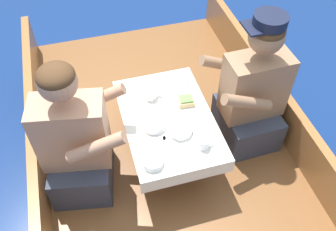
{
  "coord_description": "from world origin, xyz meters",
  "views": [
    {
      "loc": [
        -0.43,
        -1.53,
        2.46
      ],
      "look_at": [
        0.0,
        -0.02,
        0.72
      ],
      "focal_mm": 40.0,
      "sensor_mm": 36.0,
      "label": 1
    }
  ],
  "objects_px": {
    "coffee_cup_starboard": "(204,143)",
    "coffee_cup_port": "(151,94)",
    "person_starboard": "(252,94)",
    "sandwich": "(186,101)",
    "person_port": "(76,143)"
  },
  "relations": [
    {
      "from": "person_starboard",
      "to": "sandwich",
      "type": "bearing_deg",
      "value": -9.91
    },
    {
      "from": "sandwich",
      "to": "coffee_cup_starboard",
      "type": "xyz_separation_m",
      "value": [
        -0.01,
        -0.36,
        0.0
      ]
    },
    {
      "from": "person_starboard",
      "to": "sandwich",
      "type": "relative_size",
      "value": 9.31
    },
    {
      "from": "sandwich",
      "to": "coffee_cup_port",
      "type": "xyz_separation_m",
      "value": [
        -0.21,
        0.12,
        0.0
      ]
    },
    {
      "from": "coffee_cup_port",
      "to": "coffee_cup_starboard",
      "type": "distance_m",
      "value": 0.52
    },
    {
      "from": "person_port",
      "to": "sandwich",
      "type": "distance_m",
      "value": 0.74
    },
    {
      "from": "sandwich",
      "to": "person_port",
      "type": "bearing_deg",
      "value": -168.96
    },
    {
      "from": "person_starboard",
      "to": "sandwich",
      "type": "distance_m",
      "value": 0.44
    },
    {
      "from": "person_port",
      "to": "coffee_cup_starboard",
      "type": "distance_m",
      "value": 0.75
    },
    {
      "from": "person_port",
      "to": "sandwich",
      "type": "height_order",
      "value": "person_port"
    },
    {
      "from": "person_starboard",
      "to": "coffee_cup_port",
      "type": "xyz_separation_m",
      "value": [
        -0.64,
        0.18,
        0.0
      ]
    },
    {
      "from": "coffee_cup_starboard",
      "to": "coffee_cup_port",
      "type": "bearing_deg",
      "value": 112.58
    },
    {
      "from": "person_port",
      "to": "sandwich",
      "type": "bearing_deg",
      "value": 21.88
    },
    {
      "from": "sandwich",
      "to": "coffee_cup_starboard",
      "type": "distance_m",
      "value": 0.36
    },
    {
      "from": "person_port",
      "to": "coffee_cup_port",
      "type": "relative_size",
      "value": 9.12
    }
  ]
}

